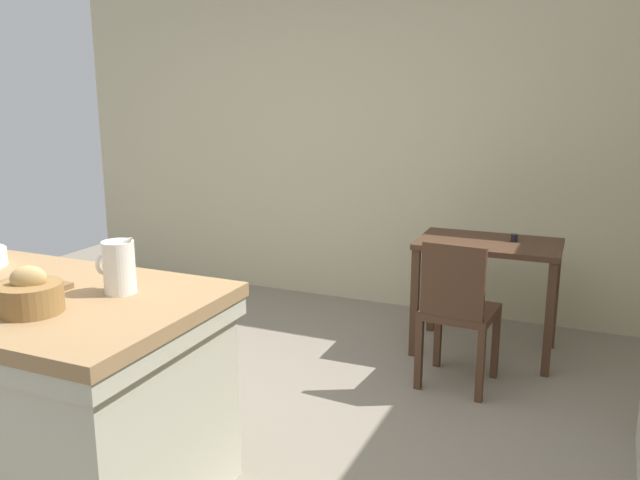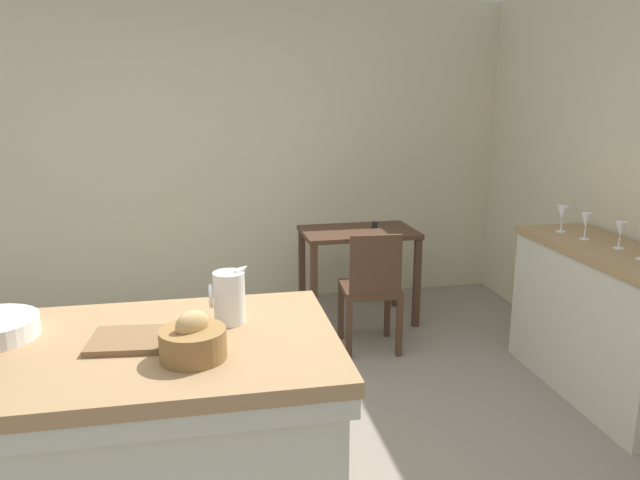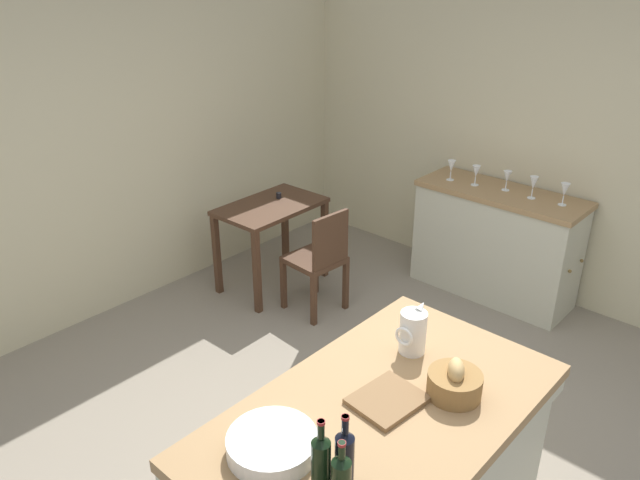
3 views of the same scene
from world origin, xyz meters
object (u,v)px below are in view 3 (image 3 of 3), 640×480
wooden_chair (320,258)px  wine_glass_far_left (565,190)px  cutting_board (387,400)px  wine_glass_far_right (451,167)px  wine_glass_right (476,172)px  wine_glass_middle (507,177)px  wine_bottle_green (341,480)px  wine_bottle_dark (344,457)px  writing_desk (271,218)px  side_cabinet (495,243)px  wash_bowl (272,444)px  pitcher (413,332)px  bread_basket (455,383)px  wine_glass_left (533,183)px  wine_bottle_amber (321,461)px  island_table (378,480)px

wooden_chair → wine_glass_far_left: bearing=-47.6°
cutting_board → wine_glass_far_right: wine_glass_far_right is taller
wine_glass_far_right → wine_glass_right: bearing=-82.8°
wine_glass_middle → wine_bottle_green: bearing=-162.5°
wooden_chair → wine_bottle_green: bearing=-136.2°
wine_bottle_dark → wine_glass_far_left: size_ratio=1.79×
writing_desk → wooden_chair: (-0.06, -0.61, -0.15)m
side_cabinet → wash_bowl: bearing=-168.1°
side_cabinet → pitcher: (-2.29, -0.70, 0.55)m
wine_glass_far_right → pitcher: bearing=-152.8°
side_cabinet → wine_bottle_dark: wine_bottle_dark is taller
wooden_chair → wine_glass_far_left: wine_glass_far_left is taller
bread_basket → wine_glass_far_left: size_ratio=1.37×
wine_glass_right → wine_glass_left: bearing=-86.2°
wine_glass_left → wine_glass_right: size_ratio=1.07×
wine_bottle_dark → bread_basket: bearing=-2.9°
pitcher → wine_glass_middle: pitcher is taller
wooden_chair → wine_glass_left: (1.23, -1.13, 0.57)m
wine_bottle_amber → wine_glass_right: size_ratio=1.85×
pitcher → wine_bottle_dark: wine_bottle_dark is taller
wine_glass_left → cutting_board: bearing=-167.6°
bread_basket → wine_glass_far_right: wine_glass_far_right is taller
wine_glass_left → wine_glass_far_right: bearing=94.8°
wine_bottle_green → wine_glass_right: (3.19, 1.27, 0.02)m
wine_glass_left → wooden_chair: bearing=137.4°
cutting_board → wine_glass_right: size_ratio=1.79×
cutting_board → wash_bowl: bearing=163.8°
bread_basket → wine_glass_far_right: 2.80m
wine_glass_left → wine_bottle_green: bearing=-166.2°
island_table → wine_bottle_amber: (-0.49, -0.09, 0.55)m
pitcher → wine_glass_right: bearing=22.3°
pitcher → wash_bowl: (-0.92, 0.02, -0.07)m
wine_glass_far_left → wine_glass_middle: bearing=89.2°
side_cabinet → bread_basket: 2.69m
wine_bottle_green → wine_glass_far_left: 3.29m
pitcher → wine_bottle_green: wine_bottle_green is taller
wine_glass_middle → pitcher: bearing=-163.6°
bread_basket → cutting_board: 0.31m
wine_glass_left → wine_glass_far_right: (-0.06, 0.70, -0.00)m
cutting_board → wine_glass_middle: size_ratio=1.85×
wine_bottle_green → wine_glass_far_left: wine_bottle_green is taller
cutting_board → wine_bottle_dark: (-0.47, -0.15, 0.12)m
wine_glass_left → wine_glass_middle: (0.03, 0.23, -0.01)m
wine_glass_middle → island_table: bearing=-163.2°
wine_glass_middle → wooden_chair: bearing=144.5°
wooden_chair → cutting_board: size_ratio=2.96×
wash_bowl → wine_bottle_green: wine_bottle_green is taller
pitcher → wine_glass_left: pitcher is taller
island_table → wine_glass_left: (2.72, 0.60, 0.57)m
wash_bowl → pitcher: bearing=-1.1°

